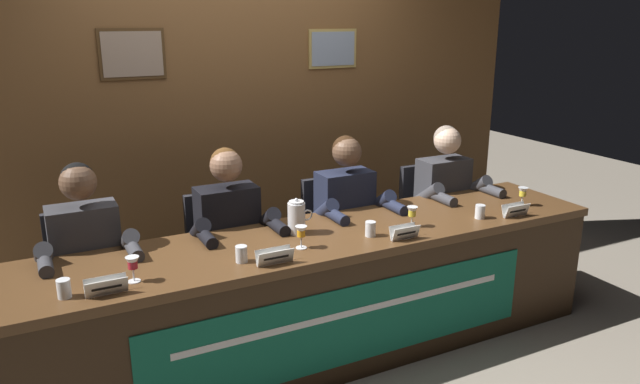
{
  "coord_description": "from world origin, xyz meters",
  "views": [
    {
      "loc": [
        -1.45,
        -2.84,
        1.94
      ],
      "look_at": [
        0.0,
        0.0,
        1.0
      ],
      "focal_mm": 33.62,
      "sensor_mm": 36.0,
      "label": 1
    }
  ],
  "objects_px": {
    "chair_far_right": "(430,227)",
    "water_pitcher_central": "(297,217)",
    "panelist_center_left": "(232,235)",
    "nameplate_center_right": "(405,232)",
    "panelist_far_left": "(88,259)",
    "water_cup_far_right": "(480,212)",
    "nameplate_far_left": "(106,286)",
    "nameplate_far_right": "(516,210)",
    "panelist_far_right": "(449,199)",
    "conference_table": "(329,280)",
    "juice_glass_far_left": "(133,265)",
    "water_cup_center_left": "(241,255)",
    "juice_glass_far_right": "(523,193)",
    "nameplate_center_left": "(275,256)",
    "juice_glass_center_left": "(301,233)",
    "chair_center_right": "(336,245)",
    "panelist_center_right": "(351,215)",
    "chair_center_left": "(224,266)",
    "chair_far_left": "(89,291)",
    "water_cup_far_left": "(64,290)",
    "water_cup_center_right": "(370,230)",
    "juice_glass_center_right": "(412,213)"
  },
  "relations": [
    {
      "from": "chair_far_right",
      "to": "water_pitcher_central",
      "type": "distance_m",
      "value": 1.46
    },
    {
      "from": "panelist_center_left",
      "to": "nameplate_center_right",
      "type": "distance_m",
      "value": 1.01
    },
    {
      "from": "panelist_far_left",
      "to": "water_cup_far_right",
      "type": "xyz_separation_m",
      "value": [
        2.21,
        -0.54,
        0.09
      ]
    },
    {
      "from": "nameplate_far_left",
      "to": "chair_far_right",
      "type": "height_order",
      "value": "chair_far_right"
    },
    {
      "from": "nameplate_far_right",
      "to": "water_pitcher_central",
      "type": "distance_m",
      "value": 1.37
    },
    {
      "from": "panelist_center_left",
      "to": "panelist_far_right",
      "type": "bearing_deg",
      "value": 0.0
    },
    {
      "from": "conference_table",
      "to": "juice_glass_far_left",
      "type": "bearing_deg",
      "value": -176.88
    },
    {
      "from": "water_cup_center_left",
      "to": "juice_glass_far_right",
      "type": "xyz_separation_m",
      "value": [
        1.95,
        0.05,
        0.05
      ]
    },
    {
      "from": "nameplate_center_left",
      "to": "chair_far_right",
      "type": "xyz_separation_m",
      "value": [
        1.6,
        0.82,
        -0.37
      ]
    },
    {
      "from": "juice_glass_center_left",
      "to": "water_cup_far_right",
      "type": "distance_m",
      "value": 1.19
    },
    {
      "from": "chair_center_right",
      "to": "water_pitcher_central",
      "type": "distance_m",
      "value": 0.82
    },
    {
      "from": "chair_center_right",
      "to": "panelist_far_right",
      "type": "relative_size",
      "value": 0.73
    },
    {
      "from": "panelist_center_right",
      "to": "chair_center_left",
      "type": "bearing_deg",
      "value": 166.16
    },
    {
      "from": "chair_far_left",
      "to": "juice_glass_far_left",
      "type": "distance_m",
      "value": 0.84
    },
    {
      "from": "water_cup_far_left",
      "to": "water_cup_center_left",
      "type": "relative_size",
      "value": 1.0
    },
    {
      "from": "juice_glass_center_left",
      "to": "water_cup_center_left",
      "type": "relative_size",
      "value": 1.46
    },
    {
      "from": "chair_far_left",
      "to": "panelist_far_right",
      "type": "height_order",
      "value": "panelist_far_right"
    },
    {
      "from": "chair_far_left",
      "to": "water_cup_center_left",
      "type": "distance_m",
      "value": 1.05
    },
    {
      "from": "conference_table",
      "to": "chair_far_left",
      "type": "bearing_deg",
      "value": 151.38
    },
    {
      "from": "chair_far_right",
      "to": "nameplate_center_left",
      "type": "bearing_deg",
      "value": -152.79
    },
    {
      "from": "panelist_far_left",
      "to": "panelist_center_left",
      "type": "bearing_deg",
      "value": 0.0
    },
    {
      "from": "nameplate_center_left",
      "to": "juice_glass_far_right",
      "type": "xyz_separation_m",
      "value": [
        1.81,
        0.15,
        0.05
      ]
    },
    {
      "from": "water_cup_center_right",
      "to": "panelist_far_right",
      "type": "relative_size",
      "value": 0.07
    },
    {
      "from": "conference_table",
      "to": "nameplate_far_right",
      "type": "bearing_deg",
      "value": -7.19
    },
    {
      "from": "water_cup_far_left",
      "to": "panelist_far_left",
      "type": "bearing_deg",
      "value": 74.35
    },
    {
      "from": "panelist_far_left",
      "to": "panelist_center_right",
      "type": "bearing_deg",
      "value": 0.0
    },
    {
      "from": "chair_far_left",
      "to": "nameplate_far_left",
      "type": "xyz_separation_m",
      "value": [
        0.02,
        -0.8,
        0.37
      ]
    },
    {
      "from": "chair_far_left",
      "to": "juice_glass_far_right",
      "type": "distance_m",
      "value": 2.74
    },
    {
      "from": "juice_glass_far_left",
      "to": "chair_center_right",
      "type": "bearing_deg",
      "value": 26.13
    },
    {
      "from": "juice_glass_center_left",
      "to": "nameplate_center_right",
      "type": "distance_m",
      "value": 0.59
    },
    {
      "from": "water_pitcher_central",
      "to": "chair_far_left",
      "type": "bearing_deg",
      "value": 156.67
    },
    {
      "from": "nameplate_center_right",
      "to": "water_cup_far_right",
      "type": "xyz_separation_m",
      "value": [
        0.62,
        0.09,
        -0.0
      ]
    },
    {
      "from": "conference_table",
      "to": "panelist_far_left",
      "type": "distance_m",
      "value": 1.31
    },
    {
      "from": "juice_glass_center_left",
      "to": "chair_far_right",
      "type": "distance_m",
      "value": 1.61
    },
    {
      "from": "water_cup_center_right",
      "to": "chair_far_left",
      "type": "bearing_deg",
      "value": 154.13
    },
    {
      "from": "conference_table",
      "to": "water_pitcher_central",
      "type": "bearing_deg",
      "value": 120.73
    },
    {
      "from": "juice_glass_far_left",
      "to": "panelist_center_left",
      "type": "bearing_deg",
      "value": 38.32
    },
    {
      "from": "nameplate_center_left",
      "to": "nameplate_far_right",
      "type": "bearing_deg",
      "value": 0.35
    },
    {
      "from": "nameplate_center_right",
      "to": "water_cup_center_right",
      "type": "relative_size",
      "value": 2.0
    },
    {
      "from": "chair_center_left",
      "to": "chair_far_left",
      "type": "bearing_deg",
      "value": 180.0
    },
    {
      "from": "panelist_far_right",
      "to": "chair_center_left",
      "type": "bearing_deg",
      "value": 172.98
    },
    {
      "from": "chair_center_right",
      "to": "nameplate_center_right",
      "type": "distance_m",
      "value": 0.91
    },
    {
      "from": "water_cup_center_right",
      "to": "water_cup_far_right",
      "type": "distance_m",
      "value": 0.76
    },
    {
      "from": "panelist_center_left",
      "to": "juice_glass_center_left",
      "type": "xyz_separation_m",
      "value": [
        0.22,
        -0.49,
        0.14
      ]
    },
    {
      "from": "water_cup_far_right",
      "to": "panelist_center_right",
      "type": "bearing_deg",
      "value": 137.54
    },
    {
      "from": "water_pitcher_central",
      "to": "chair_center_left",
      "type": "bearing_deg",
      "value": 121.71
    },
    {
      "from": "panelist_center_right",
      "to": "juice_glass_center_left",
      "type": "bearing_deg",
      "value": -140.05
    },
    {
      "from": "chair_far_right",
      "to": "panelist_far_left",
      "type": "bearing_deg",
      "value": -175.31
    },
    {
      "from": "chair_far_left",
      "to": "nameplate_center_right",
      "type": "bearing_deg",
      "value": -27.52
    },
    {
      "from": "conference_table",
      "to": "juice_glass_center_right",
      "type": "xyz_separation_m",
      "value": [
        0.54,
        -0.02,
        0.32
      ]
    }
  ]
}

